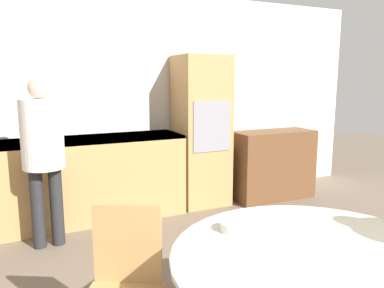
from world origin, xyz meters
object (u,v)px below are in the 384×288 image
Objects in this scene: chair_far_left at (124,281)px; person_standing at (43,145)px; sideboard at (273,165)px; oven_unit at (201,131)px; bowl_near at (234,226)px.

chair_far_left is 1.87m from person_standing.
sideboard and chair_far_left have the same top height.
bowl_near is (-0.99, -2.44, -0.17)m from oven_unit.
oven_unit is at bearing 83.97° from chair_far_left.
person_standing is 9.80× the size of bowl_near.
oven_unit is 2.64m from bowl_near.
person_standing is (-1.87, -0.54, 0.05)m from oven_unit.
sideboard is at bearing 6.21° from person_standing.
oven_unit is 11.44× the size of bowl_near.
chair_far_left is at bearing -124.46° from oven_unit.
chair_far_left is 0.67m from bowl_near.
person_standing is 2.11m from bowl_near.
person_standing reaches higher than sideboard.
sideboard is at bearing 67.96° from chair_far_left.
oven_unit reaches higher than person_standing.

